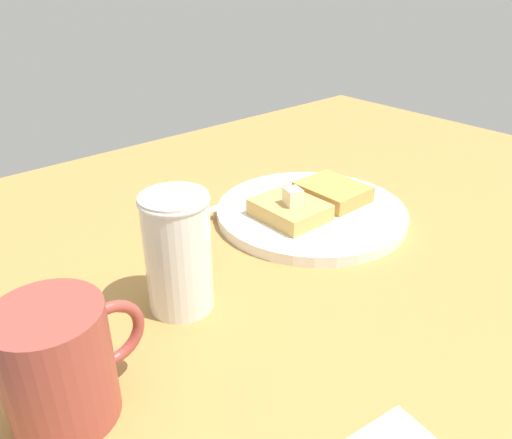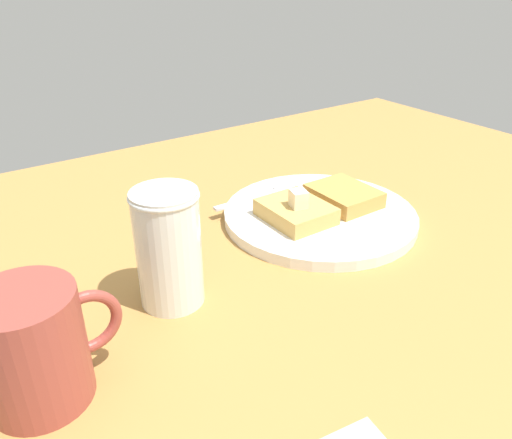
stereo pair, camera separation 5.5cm
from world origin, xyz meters
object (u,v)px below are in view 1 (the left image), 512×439
plate (311,212)px  coffee_mug (61,366)px  fork (261,192)px  syrup_jar (178,257)px

plate → coffee_mug: (-36.61, -10.23, 3.96)cm
fork → syrup_jar: (-21.09, -12.16, 3.92)cm
coffee_mug → fork: bearing=27.3°
syrup_jar → plate: bearing=11.1°
fork → coffee_mug: bearing=-152.7°
fork → syrup_jar: size_ratio=1.37×
syrup_jar → coffee_mug: (-13.52, -5.68, -0.72)cm
syrup_jar → coffee_mug: 14.68cm
plate → fork: 7.91cm
plate → coffee_mug: coffee_mug is taller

